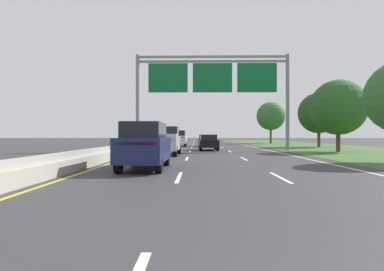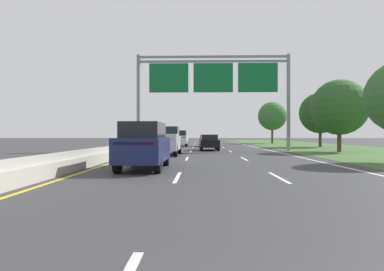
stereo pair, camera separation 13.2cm
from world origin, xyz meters
TOP-DOWN VIEW (x-y plane):
  - ground_plane at (0.00, 35.00)m, footprint 220.00×220.00m
  - lane_striping at (0.00, 34.54)m, footprint 11.96×106.00m
  - grass_verge_right at (13.95, 35.00)m, footprint 14.00×110.00m
  - median_barrier_concrete at (-6.60, 35.00)m, footprint 0.60×110.00m
  - overhead_sign_gantry at (0.30, 30.04)m, footprint 15.06×0.42m
  - pickup_truck_silver at (-3.58, 23.31)m, footprint 2.07×5.43m
  - car_black_centre_lane_sedan at (-0.07, 30.72)m, footprint 1.94×4.45m
  - car_navy_left_lane_suv at (-3.54, 13.20)m, footprint 1.91×4.71m
  - car_red_centre_lane_sedan at (-0.14, 40.80)m, footprint 1.84×4.41m
  - car_white_left_lane_suv at (-3.61, 41.53)m, footprint 1.91×4.70m
  - roadside_tree_mid at (11.53, 27.77)m, footprint 4.98×4.98m
  - roadside_tree_far at (13.96, 38.77)m, footprint 5.07×5.07m
  - roadside_tree_distant at (11.80, 55.35)m, footprint 4.99×4.99m

SIDE VIEW (x-z plane):
  - ground_plane at x=0.00m, z-range 0.00..0.00m
  - lane_striping at x=0.00m, z-range 0.00..0.01m
  - grass_verge_right at x=13.95m, z-range 0.00..0.02m
  - median_barrier_concrete at x=-6.60m, z-range -0.07..0.78m
  - car_black_centre_lane_sedan at x=-0.07m, z-range 0.03..1.60m
  - car_red_centre_lane_sedan at x=-0.14m, z-range 0.03..1.60m
  - pickup_truck_silver at x=-3.58m, z-range -0.03..2.17m
  - car_navy_left_lane_suv at x=-3.54m, z-range 0.04..2.15m
  - car_white_left_lane_suv at x=-3.61m, z-range 0.04..2.15m
  - roadside_tree_mid at x=11.53m, z-range 0.76..7.27m
  - roadside_tree_far at x=13.96m, z-range 0.85..7.65m
  - roadside_tree_distant at x=11.80m, z-range 1.16..8.48m
  - overhead_sign_gantry at x=0.30m, z-range 1.98..11.41m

